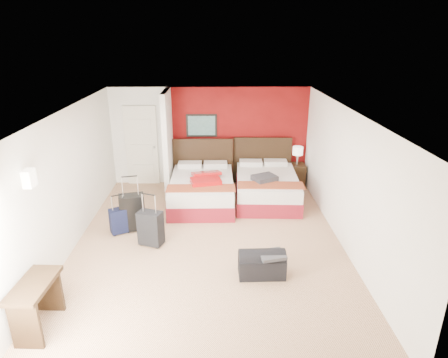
{
  "coord_description": "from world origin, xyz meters",
  "views": [
    {
      "loc": [
        0.14,
        -6.47,
        3.74
      ],
      "look_at": [
        0.31,
        0.8,
        1.0
      ],
      "focal_mm": 31.16,
      "sensor_mm": 36.0,
      "label": 1
    }
  ],
  "objects_px": {
    "bed_left": "(202,191)",
    "suitcase_navy": "(120,222)",
    "suitcase_charcoal": "(151,229)",
    "duffel_bag": "(262,265)",
    "nightstand": "(296,175)",
    "suitcase_black": "(133,213)",
    "desk": "(38,306)",
    "red_suitcase_open": "(206,178)",
    "bed_right": "(267,188)",
    "table_lamp": "(297,156)"
  },
  "relations": [
    {
      "from": "bed_left",
      "to": "suitcase_navy",
      "type": "relative_size",
      "value": 4.15
    },
    {
      "from": "bed_left",
      "to": "suitcase_charcoal",
      "type": "bearing_deg",
      "value": -115.27
    },
    {
      "from": "suitcase_charcoal",
      "to": "duffel_bag",
      "type": "height_order",
      "value": "suitcase_charcoal"
    },
    {
      "from": "bed_left",
      "to": "nightstand",
      "type": "xyz_separation_m",
      "value": [
        2.4,
        1.07,
        -0.02
      ]
    },
    {
      "from": "suitcase_black",
      "to": "desk",
      "type": "relative_size",
      "value": 0.85
    },
    {
      "from": "red_suitcase_open",
      "to": "suitcase_navy",
      "type": "xyz_separation_m",
      "value": [
        -1.69,
        -1.31,
        -0.42
      ]
    },
    {
      "from": "bed_right",
      "to": "table_lamp",
      "type": "xyz_separation_m",
      "value": [
        0.88,
        0.92,
        0.51
      ]
    },
    {
      "from": "bed_right",
      "to": "red_suitcase_open",
      "type": "distance_m",
      "value": 1.49
    },
    {
      "from": "bed_right",
      "to": "suitcase_navy",
      "type": "xyz_separation_m",
      "value": [
        -3.11,
        -1.57,
        -0.06
      ]
    },
    {
      "from": "nightstand",
      "to": "table_lamp",
      "type": "relative_size",
      "value": 1.27
    },
    {
      "from": "suitcase_black",
      "to": "suitcase_navy",
      "type": "bearing_deg",
      "value": -162.79
    },
    {
      "from": "suitcase_navy",
      "to": "duffel_bag",
      "type": "relative_size",
      "value": 0.66
    },
    {
      "from": "suitcase_black",
      "to": "desk",
      "type": "height_order",
      "value": "suitcase_black"
    },
    {
      "from": "nightstand",
      "to": "red_suitcase_open",
      "type": "bearing_deg",
      "value": -153.01
    },
    {
      "from": "bed_left",
      "to": "nightstand",
      "type": "relative_size",
      "value": 3.51
    },
    {
      "from": "suitcase_navy",
      "to": "red_suitcase_open",
      "type": "bearing_deg",
      "value": 10.1
    },
    {
      "from": "bed_right",
      "to": "table_lamp",
      "type": "relative_size",
      "value": 4.4
    },
    {
      "from": "bed_right",
      "to": "suitcase_navy",
      "type": "bearing_deg",
      "value": -150.3
    },
    {
      "from": "suitcase_charcoal",
      "to": "duffel_bag",
      "type": "relative_size",
      "value": 0.85
    },
    {
      "from": "nightstand",
      "to": "duffel_bag",
      "type": "xyz_separation_m",
      "value": [
        -1.35,
        -3.98,
        -0.1
      ]
    },
    {
      "from": "duffel_bag",
      "to": "red_suitcase_open",
      "type": "bearing_deg",
      "value": 108.16
    },
    {
      "from": "suitcase_charcoal",
      "to": "bed_right",
      "type": "bearing_deg",
      "value": 60.72
    },
    {
      "from": "nightstand",
      "to": "duffel_bag",
      "type": "distance_m",
      "value": 4.2
    },
    {
      "from": "bed_left",
      "to": "bed_right",
      "type": "height_order",
      "value": "bed_left"
    },
    {
      "from": "nightstand",
      "to": "suitcase_charcoal",
      "type": "relative_size",
      "value": 0.91
    },
    {
      "from": "table_lamp",
      "to": "duffel_bag",
      "type": "relative_size",
      "value": 0.61
    },
    {
      "from": "suitcase_charcoal",
      "to": "desk",
      "type": "height_order",
      "value": "desk"
    },
    {
      "from": "table_lamp",
      "to": "suitcase_charcoal",
      "type": "height_order",
      "value": "table_lamp"
    },
    {
      "from": "suitcase_charcoal",
      "to": "desk",
      "type": "xyz_separation_m",
      "value": [
        -1.16,
        -2.17,
        0.03
      ]
    },
    {
      "from": "bed_left",
      "to": "red_suitcase_open",
      "type": "height_order",
      "value": "red_suitcase_open"
    },
    {
      "from": "red_suitcase_open",
      "to": "nightstand",
      "type": "bearing_deg",
      "value": 14.72
    },
    {
      "from": "suitcase_black",
      "to": "table_lamp",
      "type": "bearing_deg",
      "value": 19.39
    },
    {
      "from": "table_lamp",
      "to": "suitcase_navy",
      "type": "bearing_deg",
      "value": -148.09
    },
    {
      "from": "red_suitcase_open",
      "to": "nightstand",
      "type": "distance_m",
      "value": 2.61
    },
    {
      "from": "table_lamp",
      "to": "suitcase_charcoal",
      "type": "xyz_separation_m",
      "value": [
        -3.3,
        -2.95,
        -0.5
      ]
    },
    {
      "from": "bed_right",
      "to": "suitcase_black",
      "type": "xyz_separation_m",
      "value": [
        -2.87,
        -1.43,
        0.06
      ]
    },
    {
      "from": "duffel_bag",
      "to": "bed_left",
      "type": "bearing_deg",
      "value": 109.32
    },
    {
      "from": "bed_left",
      "to": "table_lamp",
      "type": "relative_size",
      "value": 4.46
    },
    {
      "from": "bed_left",
      "to": "duffel_bag",
      "type": "relative_size",
      "value": 2.73
    },
    {
      "from": "nightstand",
      "to": "desk",
      "type": "bearing_deg",
      "value": -130.95
    },
    {
      "from": "table_lamp",
      "to": "red_suitcase_open",
      "type": "bearing_deg",
      "value": -153.07
    },
    {
      "from": "table_lamp",
      "to": "desk",
      "type": "height_order",
      "value": "table_lamp"
    },
    {
      "from": "nightstand",
      "to": "suitcase_charcoal",
      "type": "distance_m",
      "value": 4.43
    },
    {
      "from": "suitcase_black",
      "to": "duffel_bag",
      "type": "distance_m",
      "value": 2.91
    },
    {
      "from": "red_suitcase_open",
      "to": "desk",
      "type": "relative_size",
      "value": 1.04
    },
    {
      "from": "bed_right",
      "to": "red_suitcase_open",
      "type": "bearing_deg",
      "value": -167.01
    },
    {
      "from": "duffel_bag",
      "to": "desk",
      "type": "height_order",
      "value": "desk"
    },
    {
      "from": "suitcase_charcoal",
      "to": "suitcase_black",
      "type": "bearing_deg",
      "value": 147.45
    },
    {
      "from": "nightstand",
      "to": "suitcase_navy",
      "type": "relative_size",
      "value": 1.18
    },
    {
      "from": "duffel_bag",
      "to": "desk",
      "type": "bearing_deg",
      "value": -160.4
    }
  ]
}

